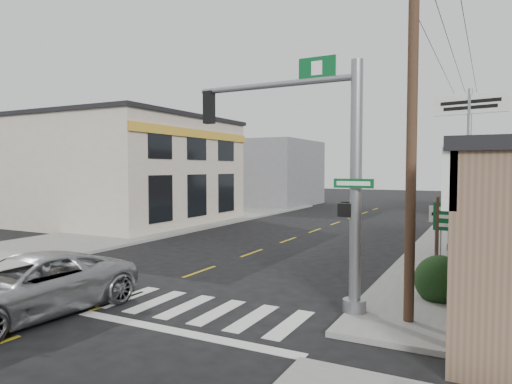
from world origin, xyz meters
The scene contains 18 objects.
ground centered at (0.00, 0.00, 0.00)m, with size 140.00×140.00×0.00m, color black.
sidewalk_right centered at (9.00, 13.00, 0.07)m, with size 6.00×38.00×0.13m, color gray.
sidewalk_left centered at (-9.00, 13.00, 0.07)m, with size 6.00×38.00×0.13m, color gray.
center_line centered at (0.00, 8.00, 0.01)m, with size 0.12×56.00×0.01m, color gold.
crosswalk centered at (0.00, 0.40, 0.01)m, with size 11.00×2.20×0.01m, color silver.
left_building centered at (-13.00, 14.00, 3.40)m, with size 12.00×12.00×6.80m, color beige.
bldg_distant_left centered at (-11.00, 32.00, 3.20)m, with size 9.00×10.00×6.40m, color slate.
suv centered at (-1.02, -2.05, 0.76)m, with size 2.52×5.46×1.52m, color #95979A.
traffic_signal_pole centered at (5.45, 1.63, 3.91)m, with size 5.01×0.38×6.35m.
guide_sign centered at (8.20, 6.79, 1.83)m, with size 1.49×0.13×2.61m.
fire_hydrant centered at (7.00, 5.21, 0.46)m, with size 0.19×0.19×0.62m.
ped_crossing_sign centered at (8.04, 10.03, 2.18)m, with size 1.17×0.08×3.02m.
lamp_post centered at (7.72, 11.86, 3.00)m, with size 0.64×0.50×4.94m.
dance_center_sign centered at (8.12, 16.40, 5.77)m, with size 3.57×0.22×7.59m.
bare_tree centered at (9.64, 5.14, 4.23)m, with size 2.61×2.61×5.21m.
shrub_front centered at (7.98, 3.79, 0.64)m, with size 1.36×1.36×1.02m, color #1B3A1A.
utility_pole_near centered at (7.50, 1.55, 4.81)m, with size 1.59×0.24×9.12m.
utility_pole_far centered at (7.95, 20.35, 4.24)m, with size 1.39×0.21×8.02m.
Camera 1 is at (9.10, -9.36, 3.68)m, focal length 32.00 mm.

